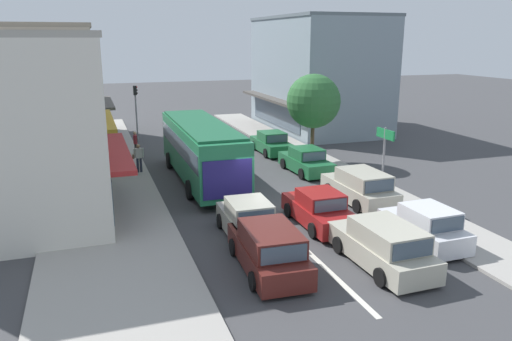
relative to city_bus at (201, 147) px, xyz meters
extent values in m
plane|color=#3F3F42|center=(1.61, -5.22, -1.88)|extent=(140.00, 140.00, 0.00)
cube|color=silver|center=(1.61, -1.22, -1.88)|extent=(0.20, 28.00, 0.01)
cube|color=#A39E96|center=(-5.19, 0.78, -1.81)|extent=(5.20, 44.00, 0.14)
cube|color=#A39E96|center=(7.81, 0.78, -1.82)|extent=(2.80, 44.00, 0.12)
cube|color=silver|center=(-8.59, -3.32, 1.92)|extent=(7.08, 8.75, 7.60)
cube|color=maroon|center=(-4.60, -3.32, 0.82)|extent=(1.10, 8.05, 0.20)
cube|color=#425160|center=(-5.02, -3.32, -0.48)|extent=(0.06, 7.00, 1.80)
cube|color=#A19D92|center=(-8.59, -3.32, 5.84)|extent=(7.24, 8.75, 0.24)
cube|color=#B2A38E|center=(-8.59, 5.96, 2.17)|extent=(6.81, 9.01, 8.11)
cube|color=gold|center=(-4.73, 5.96, 0.82)|extent=(1.10, 8.29, 0.20)
cube|color=#425160|center=(-5.15, 5.96, -0.48)|extent=(0.06, 7.21, 1.80)
cube|color=gray|center=(-8.59, 5.96, 6.35)|extent=(6.97, 9.01, 0.24)
cube|color=silver|center=(-8.59, 14.86, 1.97)|extent=(7.71, 8.36, 7.69)
cube|color=#4C4742|center=(-4.28, 14.86, 0.82)|extent=(1.10, 7.69, 0.20)
cube|color=#425160|center=(-4.70, 14.86, -0.48)|extent=(0.06, 6.69, 1.80)
cube|color=#A19D92|center=(-8.59, 14.86, 5.93)|extent=(7.87, 8.36, 0.24)
cube|color=#84939E|center=(13.11, 13.18, 2.68)|extent=(7.53, 13.08, 9.12)
cube|color=#4C4742|center=(8.90, 13.18, 0.82)|extent=(1.10, 12.03, 0.20)
cube|color=#425160|center=(9.32, 13.18, -0.48)|extent=(0.06, 10.46, 1.80)
cube|color=slate|center=(13.11, 13.18, 7.36)|extent=(7.69, 13.08, 0.24)
cube|color=#237A4C|center=(0.00, 0.01, -0.12)|extent=(2.56, 10.81, 2.70)
cube|color=#425160|center=(0.00, 0.01, 0.28)|extent=(2.59, 10.38, 0.90)
cube|color=navy|center=(-0.03, -5.42, -0.32)|extent=(2.25, 0.07, 1.76)
cube|color=#1A5B39|center=(0.00, 0.01, 1.29)|extent=(2.43, 9.95, 0.12)
cylinder|color=black|center=(-1.23, 3.37, -1.40)|extent=(0.26, 0.96, 0.96)
cylinder|color=black|center=(1.27, 3.35, -1.40)|extent=(0.26, 0.96, 0.96)
cylinder|color=black|center=(-1.27, -2.95, -1.40)|extent=(0.26, 0.96, 0.96)
cylinder|color=black|center=(1.23, -2.97, -1.40)|extent=(0.26, 0.96, 0.96)
cube|color=maroon|center=(3.19, -8.04, -1.37)|extent=(1.72, 4.20, 0.72)
cube|color=maroon|center=(3.19, -8.14, -0.71)|extent=(1.56, 1.80, 0.60)
cube|color=#425160|center=(3.19, -7.22, -0.71)|extent=(1.44, 0.06, 0.51)
cube|color=#425160|center=(3.19, -9.06, -0.71)|extent=(1.40, 0.06, 0.48)
cylinder|color=black|center=(2.33, -6.78, -1.57)|extent=(0.18, 0.62, 0.62)
cylinder|color=black|center=(4.05, -6.78, -1.57)|extent=(0.18, 0.62, 0.62)
cylinder|color=black|center=(2.33, -9.30, -1.57)|extent=(0.18, 0.62, 0.62)
cylinder|color=black|center=(4.05, -9.30, -1.57)|extent=(0.18, 0.62, 0.62)
cube|color=#561E19|center=(-0.27, -11.24, -1.36)|extent=(1.98, 4.58, 0.76)
cube|color=#561E19|center=(-0.29, -11.59, -0.64)|extent=(1.77, 2.68, 0.68)
cube|color=#425160|center=(-0.22, -10.27, -0.64)|extent=(1.51, 0.14, 0.58)
cube|color=#425160|center=(-0.35, -12.91, -0.64)|extent=(1.48, 0.13, 0.54)
cylinder|color=black|center=(-1.08, -9.85, -1.57)|extent=(0.21, 0.63, 0.62)
cylinder|color=black|center=(0.68, -9.93, -1.57)|extent=(0.21, 0.63, 0.62)
cylinder|color=black|center=(-1.21, -12.54, -1.57)|extent=(0.21, 0.63, 0.62)
cylinder|color=black|center=(0.54, -12.63, -1.57)|extent=(0.21, 0.63, 0.62)
cube|color=#B7B29E|center=(3.51, -12.21, -1.36)|extent=(1.86, 4.54, 0.76)
cube|color=#B7B29E|center=(3.52, -12.56, -0.64)|extent=(1.70, 2.64, 0.68)
cube|color=#425160|center=(3.49, -11.24, -0.64)|extent=(1.51, 0.09, 0.58)
cube|color=#425160|center=(3.55, -13.88, -0.64)|extent=(1.48, 0.09, 0.54)
cylinder|color=black|center=(2.60, -10.88, -1.57)|extent=(0.19, 0.62, 0.62)
cylinder|color=black|center=(4.36, -10.84, -1.57)|extent=(0.19, 0.62, 0.62)
cylinder|color=black|center=(2.67, -13.58, -1.57)|extent=(0.19, 0.62, 0.62)
cylinder|color=black|center=(4.43, -13.54, -1.57)|extent=(0.19, 0.62, 0.62)
cube|color=#B7B29E|center=(-0.06, -8.27, -1.36)|extent=(1.74, 3.74, 0.76)
cube|color=#B7B29E|center=(-0.07, -8.57, -0.66)|extent=(1.57, 1.94, 0.64)
cube|color=#425160|center=(-0.04, -7.60, -0.66)|extent=(1.40, 0.10, 0.54)
cube|color=#425160|center=(-0.09, -9.54, -0.66)|extent=(1.37, 0.10, 0.51)
cylinder|color=black|center=(-0.85, -7.14, -1.57)|extent=(0.20, 0.62, 0.62)
cylinder|color=black|center=(0.79, -7.18, -1.57)|extent=(0.20, 0.62, 0.62)
cylinder|color=black|center=(-0.91, -9.36, -1.57)|extent=(0.20, 0.62, 0.62)
cylinder|color=black|center=(0.73, -9.40, -1.57)|extent=(0.20, 0.62, 0.62)
cube|color=silver|center=(6.03, -11.15, -1.36)|extent=(1.72, 3.73, 0.76)
cube|color=silver|center=(6.04, -11.45, -0.66)|extent=(1.56, 1.93, 0.64)
cube|color=#425160|center=(6.02, -10.48, -0.66)|extent=(1.40, 0.09, 0.54)
cube|color=#425160|center=(6.06, -12.41, -0.66)|extent=(1.37, 0.09, 0.51)
cylinder|color=black|center=(5.19, -10.05, -1.57)|extent=(0.19, 0.62, 0.62)
cylinder|color=black|center=(6.83, -10.02, -1.57)|extent=(0.19, 0.62, 0.62)
cylinder|color=black|center=(5.23, -12.27, -1.57)|extent=(0.19, 0.62, 0.62)
cylinder|color=black|center=(6.87, -12.24, -1.57)|extent=(0.19, 0.62, 0.62)
cube|color=#B7B29E|center=(6.31, -5.90, -1.36)|extent=(1.85, 4.54, 0.76)
cube|color=#B7B29E|center=(6.31, -6.25, -0.64)|extent=(1.69, 2.63, 0.68)
cube|color=#425160|center=(6.29, -4.93, -0.64)|extent=(1.51, 0.09, 0.58)
cube|color=#425160|center=(6.34, -7.57, -0.64)|extent=(1.48, 0.09, 0.54)
cylinder|color=black|center=(5.40, -4.57, -1.57)|extent=(0.19, 0.62, 0.62)
cylinder|color=black|center=(7.16, -4.53, -1.57)|extent=(0.19, 0.62, 0.62)
cylinder|color=black|center=(5.46, -7.27, -1.57)|extent=(0.19, 0.62, 0.62)
cylinder|color=black|center=(7.21, -7.23, -1.57)|extent=(0.19, 0.62, 0.62)
cube|color=#1E6638|center=(6.15, -0.14, -1.37)|extent=(1.85, 4.25, 0.72)
cube|color=#1E6638|center=(6.15, -0.24, -0.71)|extent=(1.62, 1.85, 0.60)
cube|color=#425160|center=(6.12, 0.68, -0.71)|extent=(1.44, 0.11, 0.51)
cube|color=#425160|center=(6.18, -1.16, -0.71)|extent=(1.41, 0.10, 0.48)
cylinder|color=black|center=(5.25, 1.09, -1.57)|extent=(0.20, 0.63, 0.62)
cylinder|color=black|center=(6.96, 1.15, -1.57)|extent=(0.20, 0.63, 0.62)
cylinder|color=black|center=(5.33, -1.42, -1.57)|extent=(0.20, 0.63, 0.62)
cylinder|color=black|center=(7.05, -1.37, -1.57)|extent=(0.20, 0.63, 0.62)
cube|color=#1E6638|center=(6.03, 5.29, -1.37)|extent=(1.73, 4.20, 0.72)
cube|color=#1E6638|center=(6.03, 5.19, -0.71)|extent=(1.56, 1.80, 0.60)
cube|color=#425160|center=(6.03, 6.11, -0.71)|extent=(1.44, 0.06, 0.51)
cube|color=#425160|center=(6.03, 4.27, -0.71)|extent=(1.40, 0.06, 0.48)
cylinder|color=black|center=(5.17, 6.54, -1.57)|extent=(0.18, 0.62, 0.62)
cylinder|color=black|center=(6.89, 6.55, -1.57)|extent=(0.18, 0.62, 0.62)
cylinder|color=black|center=(5.17, 4.02, -1.57)|extent=(0.18, 0.62, 0.62)
cylinder|color=black|center=(6.89, 4.03, -1.57)|extent=(0.18, 0.62, 0.62)
cylinder|color=gray|center=(-2.19, 12.23, 0.22)|extent=(0.12, 0.12, 4.20)
cube|color=black|center=(-2.19, 12.23, 1.97)|extent=(0.24, 0.24, 0.68)
sphere|color=red|center=(-2.05, 12.23, 2.20)|extent=(0.13, 0.13, 0.13)
sphere|color=black|center=(-2.05, 12.23, 1.98)|extent=(0.13, 0.13, 0.13)
sphere|color=black|center=(-2.05, 12.23, 1.76)|extent=(0.13, 0.13, 0.13)
cylinder|color=gray|center=(7.33, -6.25, -0.08)|extent=(0.10, 0.10, 3.60)
cube|color=#19753D|center=(7.33, -6.27, 1.42)|extent=(0.08, 1.40, 0.44)
cube|color=white|center=(7.37, -6.27, 1.42)|extent=(0.01, 1.10, 0.10)
cylinder|color=brown|center=(7.56, 2.07, -0.54)|extent=(0.24, 0.24, 2.68)
cylinder|color=brown|center=(7.56, 2.54, 1.23)|extent=(0.10, 1.01, 0.94)
cylinder|color=brown|center=(8.00, 2.07, 1.20)|extent=(0.94, 0.10, 0.87)
cylinder|color=brown|center=(7.56, 1.72, 1.20)|extent=(0.10, 0.77, 0.87)
cylinder|color=brown|center=(7.08, 2.07, 1.30)|extent=(1.04, 0.10, 1.08)
sphere|color=#2D6633|center=(7.56, 2.07, 1.96)|extent=(3.33, 3.33, 3.33)
cylinder|color=#232838|center=(-2.99, 2.49, -1.32)|extent=(0.14, 0.14, 0.84)
cylinder|color=#232838|center=(-3.17, 2.49, -1.32)|extent=(0.14, 0.14, 0.84)
cube|color=beige|center=(-3.08, 2.49, -0.62)|extent=(0.36, 0.22, 0.56)
sphere|color=#9E7051|center=(-3.08, 2.49, -0.22)|extent=(0.22, 0.22, 0.22)
cylinder|color=beige|center=(-2.84, 2.49, -0.62)|extent=(0.09, 0.09, 0.54)
cylinder|color=beige|center=(-3.32, 2.49, -0.62)|extent=(0.09, 0.09, 0.54)
cube|color=brown|center=(-3.39, 2.47, -0.80)|extent=(0.10, 0.24, 0.22)
cylinder|color=#333338|center=(-2.87, 6.50, -1.32)|extent=(0.14, 0.14, 0.84)
cylinder|color=#333338|center=(-2.88, 6.68, -1.32)|extent=(0.14, 0.14, 0.84)
cube|color=#A82D38|center=(-2.88, 6.59, -0.62)|extent=(0.22, 0.36, 0.56)
sphere|color=tan|center=(-2.88, 6.59, -0.22)|extent=(0.22, 0.22, 0.22)
cylinder|color=#A82D38|center=(-2.87, 6.35, -0.62)|extent=(0.09, 0.09, 0.54)
cylinder|color=#A82D38|center=(-2.88, 6.83, -0.62)|extent=(0.09, 0.09, 0.54)
camera|label=1|loc=(-5.64, -25.84, 5.70)|focal=35.00mm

